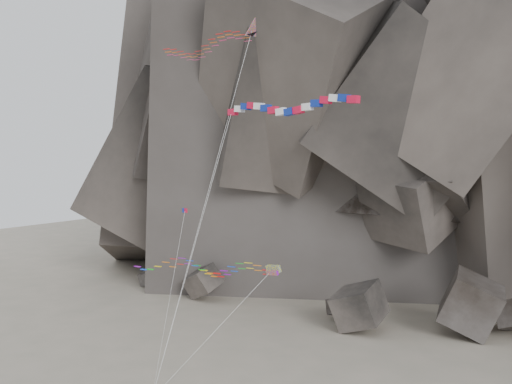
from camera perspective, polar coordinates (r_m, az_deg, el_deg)
The scene contains 6 objects.
headland at distance 115.05m, azimuth 15.45°, elevation 13.28°, with size 110.00×70.00×84.00m, color #544B45, non-canonical shape.
boulder_field at distance 75.63m, azimuth 21.86°, elevation -11.83°, with size 78.25×14.85×8.46m.
delta_kite at distance 53.69m, azimuth -5.45°, elevation 14.29°, with size 10.80×7.84×32.42m.
banner_kite at distance 43.81m, azimuth 3.01°, elevation 8.45°, with size 17.67×4.58×24.76m.
parafoil_kite at distance 52.08m, azimuth -5.92°, elevation -7.38°, with size 15.24×6.23×11.26m.
pennant_kite at distance 52.04m, azimuth -7.58°, elevation -4.33°, with size 0.72×5.48×15.68m.
Camera 1 is at (27.40, -39.88, 21.68)m, focal length 40.00 mm.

